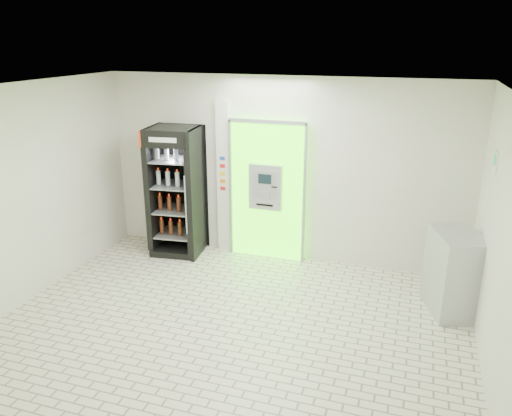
% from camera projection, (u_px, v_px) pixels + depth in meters
% --- Properties ---
extents(ground, '(6.00, 6.00, 0.00)m').
position_uv_depth(ground, '(227.00, 332.00, 6.34)').
color(ground, beige).
rests_on(ground, ground).
extents(room_shell, '(6.00, 6.00, 6.00)m').
position_uv_depth(room_shell, '(224.00, 194.00, 5.74)').
color(room_shell, silver).
rests_on(room_shell, ground).
extents(atm_assembly, '(1.30, 0.24, 2.33)m').
position_uv_depth(atm_assembly, '(267.00, 190.00, 8.19)').
color(atm_assembly, '#43FF0C').
rests_on(atm_assembly, ground).
extents(pillar, '(0.22, 0.11, 2.60)m').
position_uv_depth(pillar, '(224.00, 178.00, 8.41)').
color(pillar, silver).
rests_on(pillar, ground).
extents(beverage_cooler, '(0.90, 0.83, 2.18)m').
position_uv_depth(beverage_cooler, '(177.00, 194.00, 8.43)').
color(beverage_cooler, black).
rests_on(beverage_cooler, ground).
extents(steel_cabinet, '(0.81, 0.98, 1.13)m').
position_uv_depth(steel_cabinet, '(454.00, 273.00, 6.66)').
color(steel_cabinet, '#A7AAAF').
rests_on(steel_cabinet, ground).
extents(exit_sign, '(0.02, 0.22, 0.26)m').
position_uv_depth(exit_sign, '(496.00, 162.00, 6.03)').
color(exit_sign, white).
rests_on(exit_sign, room_shell).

